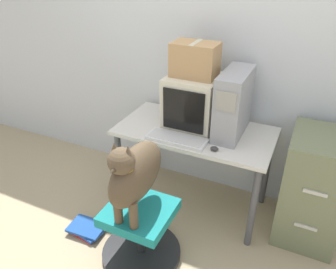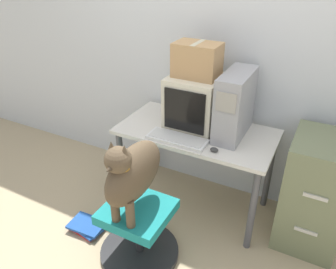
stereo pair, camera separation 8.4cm
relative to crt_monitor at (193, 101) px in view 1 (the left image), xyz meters
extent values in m
plane|color=tan|center=(0.05, -0.38, -0.92)|extent=(12.00, 12.00, 0.00)
cube|color=silver|center=(0.05, 0.31, 0.38)|extent=(8.00, 0.05, 2.60)
cube|color=silver|center=(0.05, -0.07, -0.21)|extent=(1.19, 0.62, 0.03)
cylinder|color=#4C4C51|center=(-0.49, -0.33, -0.57)|extent=(0.05, 0.05, 0.69)
cylinder|color=#4C4C51|center=(0.60, -0.33, -0.57)|extent=(0.05, 0.05, 0.69)
cylinder|color=#4C4C51|center=(-0.49, 0.19, -0.57)|extent=(0.05, 0.05, 0.69)
cylinder|color=#4C4C51|center=(0.60, 0.19, -0.57)|extent=(0.05, 0.05, 0.69)
cube|color=beige|center=(0.00, 0.00, 0.00)|extent=(0.38, 0.39, 0.40)
cube|color=black|center=(0.00, -0.20, 0.00)|extent=(0.31, 0.01, 0.31)
cube|color=#99999E|center=(0.31, -0.01, 0.04)|extent=(0.18, 0.45, 0.48)
cube|color=#9E998E|center=(0.31, -0.23, 0.15)|extent=(0.14, 0.01, 0.13)
cube|color=silver|center=(-0.01, -0.28, -0.19)|extent=(0.44, 0.17, 0.02)
cube|color=silver|center=(-0.01, -0.28, -0.17)|extent=(0.40, 0.14, 0.00)
ellipsoid|color=#333333|center=(0.28, -0.30, -0.18)|extent=(0.06, 0.04, 0.03)
cylinder|color=#262628|center=(-0.07, -0.75, -0.90)|extent=(0.56, 0.56, 0.04)
cylinder|color=#262628|center=(-0.07, -0.75, -0.71)|extent=(0.05, 0.05, 0.32)
cube|color=teal|center=(-0.07, -0.75, -0.52)|extent=(0.43, 0.41, 0.07)
ellipsoid|color=brown|center=(-0.07, -0.76, -0.19)|extent=(0.20, 0.55, 0.36)
cylinder|color=brown|center=(-0.13, -0.91, -0.38)|extent=(0.06, 0.06, 0.20)
cylinder|color=brown|center=(-0.01, -0.91, -0.38)|extent=(0.06, 0.06, 0.20)
sphere|color=brown|center=(-0.07, -0.91, -0.01)|extent=(0.16, 0.16, 0.16)
cone|color=#3E3123|center=(-0.07, -0.98, -0.02)|extent=(0.07, 0.08, 0.07)
cone|color=brown|center=(-0.11, -0.90, 0.06)|extent=(0.06, 0.06, 0.07)
cone|color=brown|center=(-0.03, -0.90, 0.06)|extent=(0.06, 0.06, 0.07)
torus|color=orange|center=(-0.07, -0.89, -0.07)|extent=(0.11, 0.11, 0.02)
cube|color=#6B7251|center=(0.95, -0.02, -0.49)|extent=(0.42, 0.50, 0.84)
cube|color=beige|center=(0.95, -0.28, -0.35)|extent=(0.15, 0.01, 0.02)
cube|color=beige|center=(0.95, -0.28, -0.64)|extent=(0.15, 0.01, 0.02)
cube|color=tan|center=(0.00, 0.00, 0.32)|extent=(0.32, 0.22, 0.24)
cube|color=beige|center=(0.00, 0.00, 0.44)|extent=(0.04, 0.21, 0.00)
cube|color=red|center=(-0.57, -0.75, -0.91)|extent=(0.27, 0.18, 0.02)
cube|color=#1E4C9E|center=(-0.56, -0.76, -0.89)|extent=(0.28, 0.19, 0.02)
cube|color=#1E4C9E|center=(-0.56, -0.74, -0.87)|extent=(0.28, 0.21, 0.02)
camera|label=1|loc=(0.80, -2.16, 1.00)|focal=35.00mm
camera|label=2|loc=(0.87, -2.12, 1.00)|focal=35.00mm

